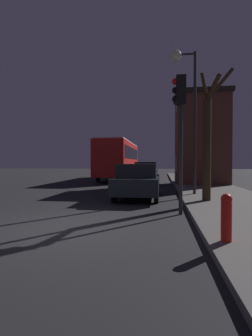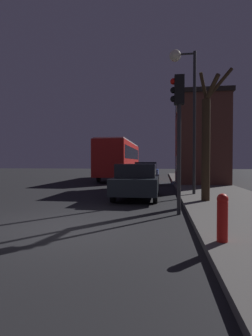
{
  "view_description": "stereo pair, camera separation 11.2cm",
  "coord_description": "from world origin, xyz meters",
  "px_view_note": "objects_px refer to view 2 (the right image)",
  "views": [
    {
      "loc": [
        2.44,
        -6.25,
        1.63
      ],
      "look_at": [
        0.22,
        10.19,
        1.27
      ],
      "focal_mm": 28.0,
      "sensor_mm": 36.0,
      "label": 1
    },
    {
      "loc": [
        2.55,
        -6.24,
        1.63
      ],
      "look_at": [
        0.22,
        10.19,
        1.27
      ],
      "focal_mm": 28.0,
      "sensor_mm": 36.0,
      "label": 2
    }
  ],
  "objects_px": {
    "bus": "(120,157)",
    "fire_hydrant": "(222,216)",
    "traffic_light": "(178,115)",
    "streetlamp": "(184,85)",
    "bare_tree": "(207,141)",
    "car_near_lane": "(137,180)",
    "car_mid_lane": "(147,173)"
  },
  "relations": [
    {
      "from": "bare_tree",
      "to": "fire_hydrant",
      "type": "relative_size",
      "value": 5.63
    },
    {
      "from": "streetlamp",
      "to": "fire_hydrant",
      "type": "xyz_separation_m",
      "value": [
        0.15,
        -7.56,
        -4.67
      ]
    },
    {
      "from": "car_near_lane",
      "to": "bus",
      "type": "bearing_deg",
      "value": 102.87
    },
    {
      "from": "streetlamp",
      "to": "traffic_light",
      "type": "bearing_deg",
      "value": -96.42
    },
    {
      "from": "car_near_lane",
      "to": "fire_hydrant",
      "type": "height_order",
      "value": "car_near_lane"
    },
    {
      "from": "car_near_lane",
      "to": "fire_hydrant",
      "type": "xyz_separation_m",
      "value": [
        2.26,
        -6.84,
        -0.19
      ]
    },
    {
      "from": "traffic_light",
      "to": "bus",
      "type": "relative_size",
      "value": 0.37
    },
    {
      "from": "bus",
      "to": "car_near_lane",
      "type": "xyz_separation_m",
      "value": [
        2.95,
        -12.92,
        -1.3
      ]
    },
    {
      "from": "car_near_lane",
      "to": "fire_hydrant",
      "type": "bearing_deg",
      "value": -71.69
    },
    {
      "from": "bare_tree",
      "to": "fire_hydrant",
      "type": "xyz_separation_m",
      "value": [
        -0.57,
        -5.4,
        -1.85
      ]
    },
    {
      "from": "bare_tree",
      "to": "car_mid_lane",
      "type": "relative_size",
      "value": 1.09
    },
    {
      "from": "traffic_light",
      "to": "bus",
      "type": "bearing_deg",
      "value": 105.45
    },
    {
      "from": "traffic_light",
      "to": "fire_hydrant",
      "type": "relative_size",
      "value": 4.78
    },
    {
      "from": "car_near_lane",
      "to": "bare_tree",
      "type": "bearing_deg",
      "value": -26.84
    },
    {
      "from": "car_near_lane",
      "to": "fire_hydrant",
      "type": "relative_size",
      "value": 5.08
    },
    {
      "from": "car_near_lane",
      "to": "traffic_light",
      "type": "bearing_deg",
      "value": -65.91
    },
    {
      "from": "streetlamp",
      "to": "bus",
      "type": "distance_m",
      "value": 13.58
    },
    {
      "from": "bus",
      "to": "fire_hydrant",
      "type": "height_order",
      "value": "bus"
    },
    {
      "from": "streetlamp",
      "to": "bare_tree",
      "type": "bearing_deg",
      "value": -71.44
    },
    {
      "from": "traffic_light",
      "to": "bus",
      "type": "distance_m",
      "value": 17.19
    },
    {
      "from": "car_mid_lane",
      "to": "bare_tree",
      "type": "bearing_deg",
      "value": -72.67
    },
    {
      "from": "streetlamp",
      "to": "fire_hydrant",
      "type": "relative_size",
      "value": 7.51
    },
    {
      "from": "streetlamp",
      "to": "car_near_lane",
      "type": "relative_size",
      "value": 1.48
    },
    {
      "from": "traffic_light",
      "to": "bus",
      "type": "xyz_separation_m",
      "value": [
        -4.57,
        16.54,
        -0.99
      ]
    },
    {
      "from": "bare_tree",
      "to": "car_near_lane",
      "type": "xyz_separation_m",
      "value": [
        -2.83,
        1.43,
        -1.66
      ]
    },
    {
      "from": "bare_tree",
      "to": "bus",
      "type": "bearing_deg",
      "value": 111.95
    },
    {
      "from": "bus",
      "to": "traffic_light",
      "type": "bearing_deg",
      "value": -74.55
    },
    {
      "from": "traffic_light",
      "to": "bare_tree",
      "type": "xyz_separation_m",
      "value": [
        1.21,
        2.19,
        -0.63
      ]
    },
    {
      "from": "car_mid_lane",
      "to": "bus",
      "type": "bearing_deg",
      "value": 119.67
    },
    {
      "from": "bus",
      "to": "car_mid_lane",
      "type": "distance_m",
      "value": 5.96
    },
    {
      "from": "bare_tree",
      "to": "car_mid_lane",
      "type": "bearing_deg",
      "value": 107.33
    },
    {
      "from": "streetlamp",
      "to": "bare_tree",
      "type": "distance_m",
      "value": 3.62
    }
  ]
}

